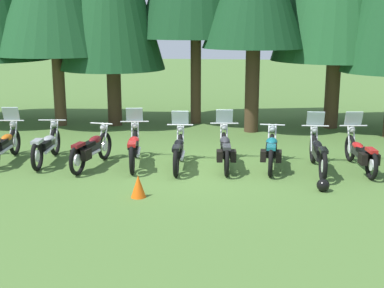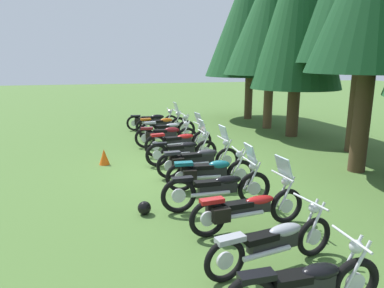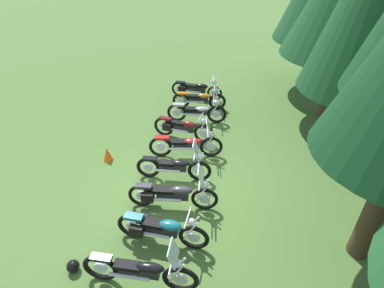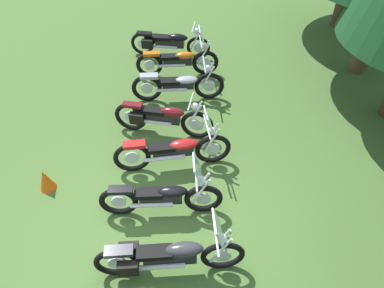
{
  "view_description": "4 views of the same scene",
  "coord_description": "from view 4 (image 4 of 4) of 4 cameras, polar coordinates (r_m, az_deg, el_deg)",
  "views": [
    {
      "loc": [
        0.99,
        -12.66,
        3.6
      ],
      "look_at": [
        -0.26,
        0.42,
        0.52
      ],
      "focal_mm": 48.61,
      "sensor_mm": 36.0,
      "label": 1
    },
    {
      "loc": [
        9.67,
        -2.35,
        3.12
      ],
      "look_at": [
        -0.67,
        0.27,
        0.6
      ],
      "focal_mm": 33.12,
      "sensor_mm": 36.0,
      "label": 2
    },
    {
      "loc": [
        6.33,
        1.54,
        6.07
      ],
      "look_at": [
        -1.38,
        0.35,
        0.76
      ],
      "focal_mm": 28.4,
      "sensor_mm": 36.0,
      "label": 3
    },
    {
      "loc": [
        3.5,
        0.5,
        5.72
      ],
      "look_at": [
        -1.67,
        0.48,
        0.71
      ],
      "focal_mm": 34.12,
      "sensor_mm": 36.0,
      "label": 4
    }
  ],
  "objects": [
    {
      "name": "motorcycle_0",
      "position": [
        11.05,
        -3.7,
        15.6
      ],
      "size": [
        0.77,
        2.35,
        1.0
      ],
      "rotation": [
        0.0,
        0.0,
        1.44
      ],
      "color": "black",
      "rests_on": "ground_plane"
    },
    {
      "name": "motorcycle_6",
      "position": [
        5.99,
        -3.76,
        -17.0
      ],
      "size": [
        0.74,
        2.41,
        1.37
      ],
      "rotation": [
        0.0,
        0.0,
        1.65
      ],
      "color": "black",
      "rests_on": "ground_plane"
    },
    {
      "name": "motorcycle_5",
      "position": [
        6.66,
        -4.61,
        -8.22
      ],
      "size": [
        0.68,
        2.26,
        1.37
      ],
      "rotation": [
        0.0,
        0.0,
        1.62
      ],
      "color": "black",
      "rests_on": "ground_plane"
    },
    {
      "name": "motorcycle_2",
      "position": [
        9.22,
        -2.12,
        9.25
      ],
      "size": [
        0.75,
        2.33,
        1.03
      ],
      "rotation": [
        0.0,
        0.0,
        1.64
      ],
      "color": "black",
      "rests_on": "ground_plane"
    },
    {
      "name": "motorcycle_4",
      "position": [
        7.42,
        -2.78,
        -0.91
      ],
      "size": [
        0.75,
        2.41,
        1.39
      ],
      "rotation": [
        0.0,
        0.0,
        1.72
      ],
      "color": "black",
      "rests_on": "ground_plane"
    },
    {
      "name": "motorcycle_3",
      "position": [
        8.21,
        -4.79,
        4.16
      ],
      "size": [
        0.75,
        2.27,
        1.03
      ],
      "rotation": [
        0.0,
        0.0,
        1.39
      ],
      "color": "black",
      "rests_on": "ground_plane"
    },
    {
      "name": "ground_plane",
      "position": [
        6.73,
        -4.3,
        -14.38
      ],
      "size": [
        80.0,
        80.0,
        0.0
      ],
      "primitive_type": "plane",
      "color": "#4C7033"
    },
    {
      "name": "traffic_cone",
      "position": [
        7.74,
        -21.93,
        -5.23
      ],
      "size": [
        0.32,
        0.32,
        0.48
      ],
      "primitive_type": "cone",
      "color": "#EA590F",
      "rests_on": "ground_plane"
    },
    {
      "name": "motorcycle_1",
      "position": [
        10.15,
        -2.11,
        12.91
      ],
      "size": [
        0.7,
        2.26,
        1.37
      ],
      "rotation": [
        0.0,
        0.0,
        1.65
      ],
      "color": "black",
      "rests_on": "ground_plane"
    }
  ]
}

